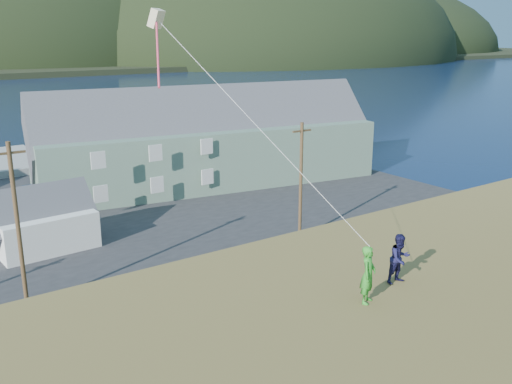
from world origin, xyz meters
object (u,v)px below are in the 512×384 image
Objects in this scene: shed_white at (43,220)px; kite_flyer_navy at (400,259)px; lodge at (209,139)px; kite_flyer_green at (368,275)px.

kite_flyer_navy is (3.69, -28.49, 5.86)m from shed_white.
lodge is 40.59m from kite_flyer_navy.
lodge is 21.78× the size of kite_flyer_navy.
kite_flyer_green is 1.85m from kite_flyer_navy.
kite_flyer_navy is at bearing -102.73° from lodge.
kite_flyer_navy is (1.80, 0.40, -0.07)m from kite_flyer_green.
shed_white is 29.32m from kite_flyer_navy.
lodge is at bearing 71.05° from kite_flyer_navy.
lodge reaches higher than kite_flyer_green.
kite_flyer_navy is at bearing -86.13° from shed_white.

